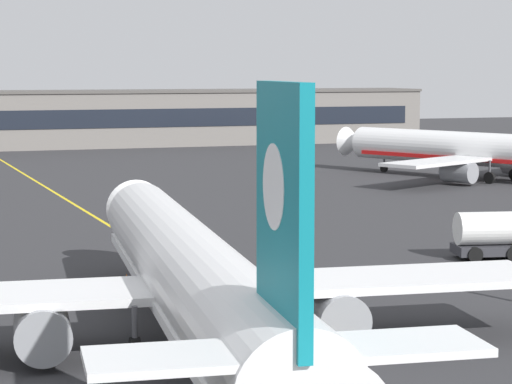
# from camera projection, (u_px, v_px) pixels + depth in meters

# --- Properties ---
(taxiway_centreline) EXTENTS (6.63, 179.90, 0.01)m
(taxiway_centreline) POSITION_uv_depth(u_px,v_px,m) (175.00, 265.00, 65.35)
(taxiway_centreline) COLOR yellow
(taxiway_centreline) RESTS_ON ground
(airliner_foreground) EXTENTS (32.32, 41.51, 11.65)m
(airliner_foreground) POSITION_uv_depth(u_px,v_px,m) (191.00, 275.00, 44.71)
(airliner_foreground) COLOR white
(airliner_foreground) RESTS_ON ground
(airliner_background) EXTENTS (29.42, 36.77, 11.16)m
(airliner_background) POSITION_uv_depth(u_px,v_px,m) (488.00, 151.00, 114.41)
(airliner_background) COLOR white
(airliner_background) RESTS_ON ground
(service_truck_fuel_white) EXTENTS (7.93, 3.95, 3.00)m
(service_truck_fuel_white) POSITION_uv_depth(u_px,v_px,m) (511.00, 235.00, 67.65)
(service_truck_fuel_white) COLOR #2D2D33
(service_truck_fuel_white) RESTS_ON ground
(safety_cone_by_nose_gear) EXTENTS (0.44, 0.44, 0.55)m
(safety_cone_by_nose_gear) POSITION_uv_depth(u_px,v_px,m) (127.00, 279.00, 59.77)
(safety_cone_by_nose_gear) COLOR orange
(safety_cone_by_nose_gear) RESTS_ON ground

